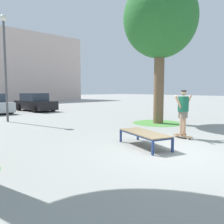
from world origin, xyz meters
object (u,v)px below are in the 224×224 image
at_px(skateboard, 182,136).
at_px(skater, 183,110).
at_px(skate_box, 144,134).
at_px(tree_near_right, 160,20).
at_px(car_black, 35,103).
at_px(light_post, 5,52).

relative_size(skateboard, skater, 0.48).
relative_size(skate_box, skater, 1.20).
bearing_deg(skater, skate_box, 175.73).
xyz_separation_m(skate_box, skater, (2.06, -0.15, 0.66)).
bearing_deg(tree_near_right, car_black, 98.42).
xyz_separation_m(skateboard, light_post, (-3.19, 9.02, 3.75)).
distance_m(skate_box, skater, 2.17).
bearing_deg(skateboard, tree_near_right, 48.92).
bearing_deg(skate_box, tree_near_right, 30.93).
distance_m(skate_box, skateboard, 2.09).
distance_m(skater, light_post, 9.96).
bearing_deg(tree_near_right, light_post, 133.17).
relative_size(skateboard, tree_near_right, 0.11).
bearing_deg(skateboard, light_post, 109.50).
height_order(skate_box, tree_near_right, tree_near_right).
xyz_separation_m(tree_near_right, light_post, (-5.73, 6.11, -1.56)).
height_order(skate_box, skateboard, skate_box).
relative_size(skateboard, light_post, 0.14).
height_order(skateboard, tree_near_right, tree_near_right).
bearing_deg(skater, skateboard, -95.19).
relative_size(skater, light_post, 0.29).
bearing_deg(skateboard, skate_box, 175.69).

